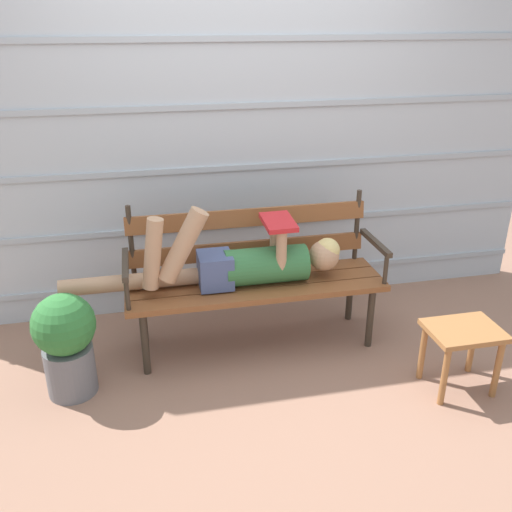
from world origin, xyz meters
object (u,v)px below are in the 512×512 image
potted_plant (66,341)px  park_bench (254,270)px  footstool (462,341)px  reclining_person (241,262)px

potted_plant → park_bench: bearing=16.5°
footstool → potted_plant: bearing=168.8°
park_bench → footstool: (1.02, -0.75, -0.18)m
reclining_person → footstool: reclining_person is taller
reclining_person → footstool: size_ratio=4.26×
potted_plant → footstool: bearing=-11.2°
park_bench → footstool: park_bench is taller
park_bench → reclining_person: bearing=-143.7°
park_bench → footstool: size_ratio=3.99×
footstool → potted_plant: (-2.13, 0.42, 0.03)m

